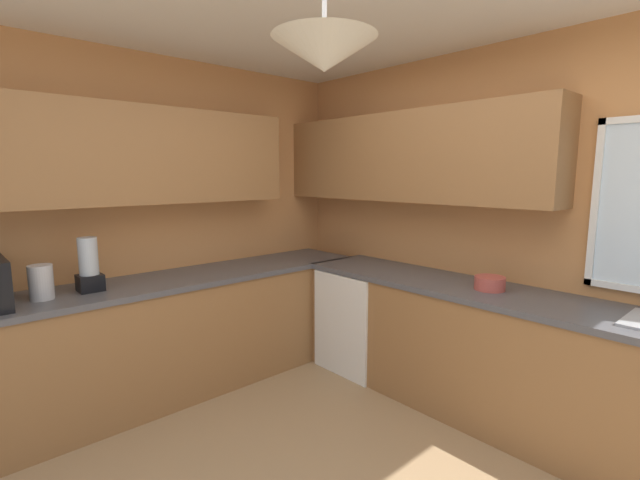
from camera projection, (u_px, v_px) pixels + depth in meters
The scene contains 7 objects.
room_shell at pixel (310, 147), 2.85m from camera, with size 4.23×3.72×2.64m.
counter_run_left at pixel (168, 336), 3.34m from camera, with size 0.65×3.33×0.90m.
counter_run_back at pixel (512, 361), 2.89m from camera, with size 3.32×0.65×0.90m.
dishwasher at pixel (363, 318), 3.83m from camera, with size 0.60×0.60×0.85m, color white.
kettle at pixel (41, 282), 2.72m from camera, with size 0.14×0.14×0.22m, color #B7B7BC.
bowl at pixel (490, 283), 2.96m from camera, with size 0.20×0.20×0.09m, color #B74C42.
blender_appliance at pixel (89, 267), 2.91m from camera, with size 0.15×0.15×0.36m.
Camera 1 is at (1.40, -1.29, 1.67)m, focal length 24.74 mm.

